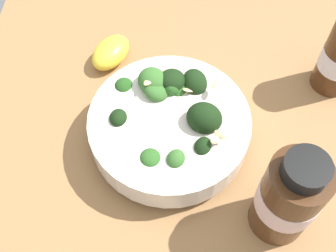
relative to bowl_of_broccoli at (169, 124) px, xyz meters
The scene contains 4 objects.
ground_plane 6.81cm from the bowl_of_broccoli, behind, with size 65.32×65.32×3.53cm, color #996D42.
bowl_of_broccoli is the anchor object (origin of this frame).
lemon_wedge 18.29cm from the bowl_of_broccoli, 144.22° to the right, with size 7.90×5.06×3.70cm, color yellow.
bottle_short 19.52cm from the bowl_of_broccoli, 52.65° to the left, with size 7.61×7.61×16.32cm.
Camera 1 is at (35.70, 1.92, 55.79)cm, focal length 45.58 mm.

